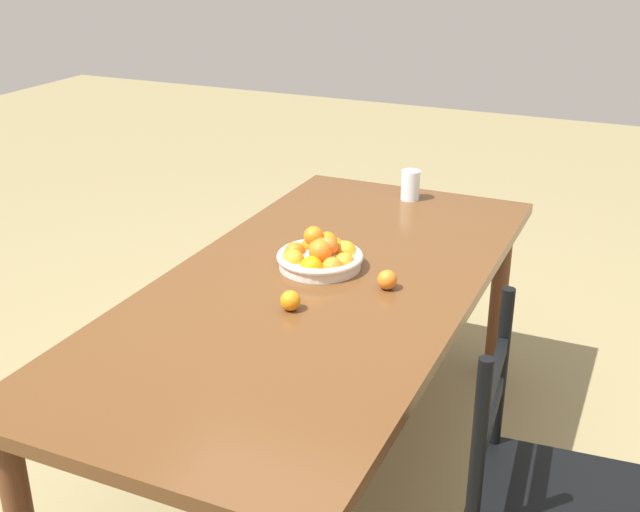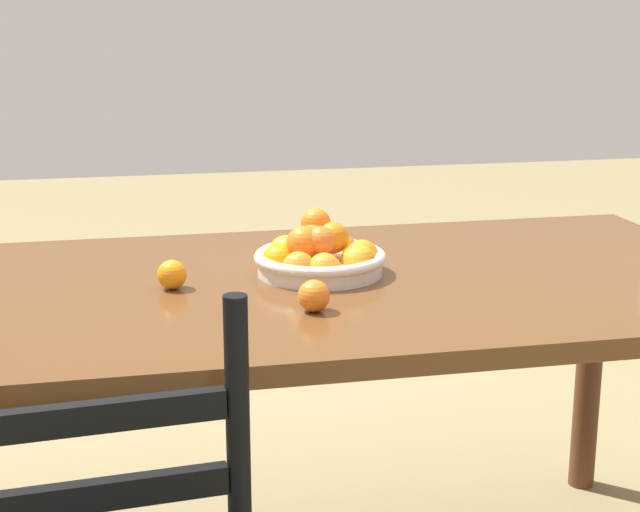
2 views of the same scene
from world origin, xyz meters
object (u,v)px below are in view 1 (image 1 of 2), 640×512
Objects in this scene: chair_near_window at (540,498)px; drinking_glass at (410,185)px; orange_loose_1 at (387,280)px; fruit_bowl at (321,256)px; dining_table at (319,305)px; orange_loose_0 at (290,301)px.

drinking_glass is (-1.23, -0.78, 0.39)m from chair_near_window.
orange_loose_1 is 0.51× the size of drinking_glass.
fruit_bowl is at bearing -104.39° from orange_loose_1.
chair_near_window is at bearing 56.50° from orange_loose_1.
fruit_bowl is (-0.44, -0.83, 0.37)m from chair_near_window.
dining_table is at bearing 62.07° from chair_near_window.
chair_near_window is 1.01m from fruit_bowl.
drinking_glass is (-1.10, 0.00, 0.03)m from orange_loose_0.
dining_table is at bearing -79.64° from orange_loose_1.
dining_table is 34.25× the size of orange_loose_0.
chair_near_window is 15.26× the size of orange_loose_1.
fruit_bowl is 0.26m from orange_loose_1.
orange_loose_1 is (-0.25, 0.21, 0.00)m from orange_loose_0.
orange_loose_1 is at bearing 75.61° from fruit_bowl.
orange_loose_1 is at bearing 100.36° from dining_table.
orange_loose_0 is 0.33m from orange_loose_1.
fruit_bowl is 0.78m from drinking_glass.
chair_near_window is at bearing 80.91° from orange_loose_0.
orange_loose_0 is at bearing 8.26° from fruit_bowl.
orange_loose_0 is (-0.12, -0.78, 0.36)m from chair_near_window.
orange_loose_0 is 1.10m from drinking_glass.
orange_loose_0 is 0.98× the size of orange_loose_1.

